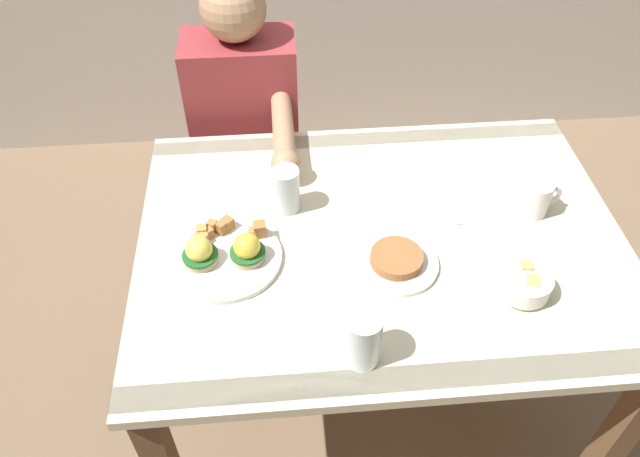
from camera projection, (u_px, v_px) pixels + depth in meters
ground_plane at (366, 391)px, 2.04m from camera, size 6.00×6.00×0.00m
dining_table at (379, 265)px, 1.59m from camera, size 1.20×0.90×0.74m
eggs_benedict_plate at (225, 253)px, 1.45m from camera, size 0.27×0.27×0.09m
fruit_bowl at (524, 284)px, 1.37m from camera, size 0.12×0.12×0.06m
coffee_mug at (536, 196)px, 1.55m from camera, size 0.11×0.08×0.09m
fork at (450, 207)px, 1.59m from camera, size 0.03×0.16×0.00m
water_glass_near at (362, 341)px, 1.23m from camera, size 0.08×0.08×0.13m
water_glass_far at (286, 192)px, 1.55m from camera, size 0.07×0.07×0.12m
side_plate at (396, 261)px, 1.44m from camera, size 0.20×0.20×0.04m
diner_person at (246, 129)px, 1.98m from camera, size 0.34×0.54×1.14m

